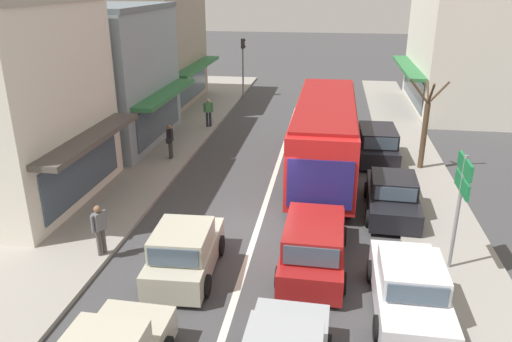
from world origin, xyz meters
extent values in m
plane|color=#3F3F42|center=(0.00, 0.00, 0.00)|extent=(140.00, 140.00, 0.00)
cube|color=silver|center=(0.00, 4.00, 0.00)|extent=(0.20, 28.00, 0.01)
cube|color=gray|center=(-6.80, 6.00, 0.07)|extent=(5.20, 44.00, 0.14)
cube|color=gray|center=(6.20, 6.00, 0.06)|extent=(2.80, 44.00, 0.12)
cube|color=#4C4742|center=(-6.26, 1.21, 2.70)|extent=(1.10, 6.51, 0.20)
cube|color=#425160|center=(-6.68, 1.21, 1.40)|extent=(0.06, 5.66, 1.80)
cube|color=#84939E|center=(-10.20, 8.91, 3.35)|extent=(7.55, 7.67, 6.71)
cube|color=#2D703D|center=(-5.97, 8.91, 2.70)|extent=(1.10, 7.05, 0.20)
cube|color=#425160|center=(-6.39, 8.91, 1.40)|extent=(0.06, 6.13, 1.80)
cube|color=slate|center=(-10.20, 8.91, 6.83)|extent=(7.71, 7.67, 0.24)
cube|color=gray|center=(-10.20, 17.45, 4.05)|extent=(6.23, 9.06, 8.10)
cube|color=#2D703D|center=(-6.63, 17.45, 2.70)|extent=(1.10, 8.33, 0.20)
cube|color=#425160|center=(-7.05, 17.45, 1.40)|extent=(0.06, 7.25, 1.80)
cube|color=silver|center=(11.50, 19.15, 3.93)|extent=(7.70, 10.36, 7.85)
cube|color=#2D703D|center=(7.20, 19.15, 2.70)|extent=(1.10, 9.53, 0.20)
cube|color=#425160|center=(7.62, 19.15, 1.40)|extent=(0.06, 8.29, 1.80)
cube|color=red|center=(2.09, 6.24, 1.76)|extent=(2.56, 10.81, 2.70)
cube|color=#425160|center=(2.09, 6.24, 2.16)|extent=(2.60, 10.38, 0.90)
cube|color=navy|center=(2.06, 0.81, 1.56)|extent=(2.25, 0.07, 1.76)
cube|color=maroon|center=(2.09, 6.24, 3.17)|extent=(2.43, 9.95, 0.12)
cylinder|color=black|center=(0.86, 9.60, 0.48)|extent=(0.27, 0.96, 0.96)
cylinder|color=black|center=(3.36, 9.58, 0.48)|extent=(0.27, 0.96, 0.96)
cylinder|color=black|center=(0.83, 3.28, 0.48)|extent=(0.27, 0.96, 0.96)
cylinder|color=black|center=(3.33, 3.26, 0.48)|extent=(0.27, 0.96, 0.96)
cube|color=maroon|center=(2.01, -1.74, 0.52)|extent=(1.83, 4.53, 0.76)
cube|color=maroon|center=(2.00, -2.09, 1.24)|extent=(1.68, 2.63, 0.68)
cube|color=#425160|center=(2.02, -0.77, 1.24)|extent=(1.51, 0.08, 0.58)
cube|color=#425160|center=(1.98, -3.41, 1.24)|extent=(1.48, 0.08, 0.54)
cylinder|color=black|center=(1.15, -0.38, 0.31)|extent=(0.19, 0.62, 0.62)
cylinder|color=black|center=(2.91, -0.40, 0.31)|extent=(0.19, 0.62, 0.62)
cylinder|color=black|center=(1.10, -3.07, 0.31)|extent=(0.19, 0.62, 0.62)
cylinder|color=black|center=(2.86, -3.10, 0.31)|extent=(0.19, 0.62, 0.62)
cube|color=#B7B29E|center=(-1.66, -2.71, 0.52)|extent=(1.80, 3.77, 0.76)
cube|color=#B7B29E|center=(-1.64, -3.01, 1.22)|extent=(1.60, 1.96, 0.64)
cube|color=#425160|center=(-1.69, -2.04, 1.22)|extent=(1.40, 0.12, 0.54)
cube|color=#425160|center=(-1.60, -3.98, 1.22)|extent=(1.37, 0.12, 0.51)
cylinder|color=black|center=(-2.52, -1.64, 0.31)|extent=(0.21, 0.63, 0.62)
cylinder|color=black|center=(-0.89, -1.57, 0.31)|extent=(0.21, 0.63, 0.62)
cylinder|color=black|center=(-2.43, -3.86, 0.31)|extent=(0.21, 0.63, 0.62)
cylinder|color=black|center=(-0.79, -3.79, 0.31)|extent=(0.21, 0.63, 0.62)
cube|color=#425160|center=(-1.94, -6.78, 1.17)|extent=(1.44, 0.09, 0.51)
cylinder|color=black|center=(-2.79, -6.32, 0.31)|extent=(0.19, 0.62, 0.62)
cube|color=#425160|center=(1.62, -6.18, 1.17)|extent=(1.44, 0.10, 0.51)
cylinder|color=black|center=(0.77, -5.72, 0.31)|extent=(0.20, 0.62, 0.62)
cube|color=silver|center=(4.52, -3.62, 0.51)|extent=(1.73, 4.20, 0.72)
cube|color=silver|center=(4.52, -3.72, 1.17)|extent=(1.56, 1.80, 0.60)
cube|color=#425160|center=(4.52, -2.80, 1.17)|extent=(1.44, 0.06, 0.51)
cube|color=#425160|center=(4.52, -4.64, 1.17)|extent=(1.40, 0.06, 0.48)
cylinder|color=black|center=(3.66, -2.37, 0.31)|extent=(0.18, 0.62, 0.62)
cylinder|color=black|center=(5.38, -2.36, 0.31)|extent=(0.18, 0.62, 0.62)
cylinder|color=black|center=(3.66, -4.89, 0.31)|extent=(0.18, 0.62, 0.62)
cylinder|color=black|center=(5.38, -4.88, 0.31)|extent=(0.18, 0.62, 0.62)
cube|color=black|center=(4.68, 2.31, 0.51)|extent=(1.85, 4.25, 0.72)
cube|color=black|center=(4.68, 2.21, 1.17)|extent=(1.62, 1.85, 0.60)
cube|color=#425160|center=(4.71, 3.13, 1.17)|extent=(1.44, 0.10, 0.51)
cube|color=#425160|center=(4.65, 1.29, 1.17)|extent=(1.41, 0.10, 0.48)
cylinder|color=black|center=(3.86, 3.60, 0.31)|extent=(0.20, 0.63, 0.62)
cylinder|color=black|center=(5.58, 3.55, 0.31)|extent=(0.20, 0.63, 0.62)
cylinder|color=black|center=(3.78, 1.08, 0.31)|extent=(0.20, 0.63, 0.62)
cylinder|color=black|center=(5.50, 1.03, 0.31)|extent=(0.20, 0.63, 0.62)
cube|color=black|center=(4.53, 8.45, 0.52)|extent=(1.86, 4.54, 0.76)
cube|color=black|center=(4.54, 8.10, 1.24)|extent=(1.70, 2.64, 0.68)
cube|color=#425160|center=(4.51, 9.42, 1.24)|extent=(1.51, 0.09, 0.58)
cube|color=#425160|center=(4.57, 6.78, 1.24)|extent=(1.48, 0.09, 0.54)
cylinder|color=black|center=(3.62, 9.78, 0.31)|extent=(0.19, 0.62, 0.62)
cylinder|color=black|center=(5.38, 9.82, 0.31)|extent=(0.19, 0.62, 0.62)
cylinder|color=black|center=(3.68, 7.08, 0.31)|extent=(0.19, 0.62, 0.62)
cylinder|color=black|center=(5.44, 7.12, 0.31)|extent=(0.19, 0.62, 0.62)
cylinder|color=gray|center=(-4.10, 20.66, 2.10)|extent=(0.12, 0.12, 4.20)
cube|color=black|center=(-4.10, 20.66, 3.85)|extent=(0.24, 0.24, 0.68)
sphere|color=black|center=(-3.96, 20.66, 4.08)|extent=(0.13, 0.13, 0.13)
sphere|color=orange|center=(-3.96, 20.66, 3.86)|extent=(0.13, 0.13, 0.13)
sphere|color=black|center=(-3.96, 20.66, 3.64)|extent=(0.13, 0.13, 0.13)
cylinder|color=gray|center=(5.99, -1.46, 1.80)|extent=(0.10, 0.10, 3.60)
cube|color=#19753D|center=(5.99, -1.48, 3.30)|extent=(0.08, 1.40, 0.44)
cube|color=white|center=(6.03, -1.48, 3.30)|extent=(0.01, 1.10, 0.10)
cube|color=#19753D|center=(5.99, -1.48, 2.75)|extent=(0.08, 1.40, 0.44)
cube|color=white|center=(6.03, -1.48, 2.75)|extent=(0.01, 1.10, 0.10)
cylinder|color=brown|center=(6.42, 7.06, 1.53)|extent=(0.24, 0.24, 3.07)
cylinder|color=brown|center=(6.42, 7.42, 3.49)|extent=(0.10, 0.78, 0.91)
cylinder|color=brown|center=(6.80, 7.06, 3.55)|extent=(0.84, 0.10, 1.02)
cylinder|color=brown|center=(6.42, 6.62, 3.57)|extent=(0.10, 0.97, 1.07)
cylinder|color=brown|center=(6.00, 7.06, 3.59)|extent=(0.92, 0.10, 1.10)
cylinder|color=#333338|center=(-5.07, 6.61, 0.56)|extent=(0.14, 0.14, 0.84)
cylinder|color=#333338|center=(-5.07, 6.43, 0.56)|extent=(0.14, 0.14, 0.84)
cube|color=black|center=(-5.07, 6.52, 1.26)|extent=(0.23, 0.37, 0.56)
sphere|color=brown|center=(-5.07, 6.52, 1.66)|extent=(0.22, 0.22, 0.22)
cylinder|color=black|center=(-5.08, 6.76, 1.26)|extent=(0.09, 0.09, 0.54)
cylinder|color=black|center=(-5.06, 6.28, 1.26)|extent=(0.09, 0.09, 0.54)
cube|color=black|center=(-5.04, 6.21, 1.08)|extent=(0.24, 0.11, 0.22)
cylinder|color=#232838|center=(-4.69, 12.12, 0.56)|extent=(0.14, 0.14, 0.84)
cylinder|color=#232838|center=(-4.53, 12.18, 0.56)|extent=(0.14, 0.14, 0.84)
cube|color=#478951|center=(-4.61, 12.15, 1.26)|extent=(0.42, 0.34, 0.56)
sphere|color=tan|center=(-4.61, 12.15, 1.66)|extent=(0.22, 0.22, 0.22)
cylinder|color=#478951|center=(-4.83, 12.06, 1.26)|extent=(0.09, 0.09, 0.54)
cylinder|color=#478951|center=(-4.39, 12.24, 1.26)|extent=(0.09, 0.09, 0.54)
cylinder|color=#4C4742|center=(-4.40, -2.26, 0.56)|extent=(0.14, 0.14, 0.84)
cylinder|color=#4C4742|center=(-4.47, -2.42, 0.56)|extent=(0.14, 0.14, 0.84)
cube|color=slate|center=(-4.43, -2.34, 1.26)|extent=(0.34, 0.42, 0.56)
sphere|color=brown|center=(-4.43, -2.34, 1.66)|extent=(0.22, 0.22, 0.22)
cylinder|color=slate|center=(-4.34, -2.12, 1.26)|extent=(0.09, 0.09, 0.54)
cylinder|color=slate|center=(-4.53, -2.56, 1.26)|extent=(0.09, 0.09, 0.54)
camera|label=1|loc=(2.27, -14.91, 8.03)|focal=35.00mm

